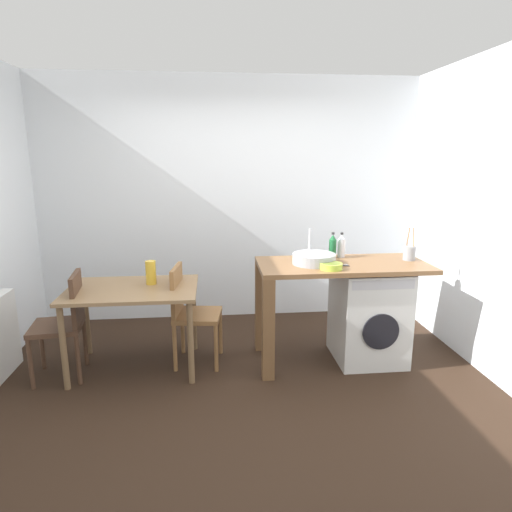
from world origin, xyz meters
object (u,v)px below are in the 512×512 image
(mixing_bowl, at_px, (331,266))
(vase, at_px, (151,273))
(washing_machine, at_px, (369,314))
(bottle_squat_brown, at_px, (341,246))
(dining_table, at_px, (133,298))
(bottle_tall_green, at_px, (333,246))
(chair_person_seat, at_px, (65,319))
(chair_opposite, at_px, (189,309))
(utensil_crock, at_px, (409,253))

(mixing_bowl, bearing_deg, vase, 167.99)
(washing_machine, height_order, bottle_squat_brown, bottle_squat_brown)
(mixing_bowl, relative_size, vase, 0.89)
(dining_table, distance_m, washing_machine, 2.11)
(washing_machine, xyz_separation_m, bottle_tall_green, (-0.30, 0.20, 0.60))
(chair_person_seat, xyz_separation_m, mixing_bowl, (2.22, -0.13, 0.44))
(chair_opposite, height_order, bottle_squat_brown, bottle_squat_brown)
(mixing_bowl, bearing_deg, bottle_tall_green, 73.47)
(washing_machine, distance_m, mixing_bowl, 0.70)
(chair_opposite, bearing_deg, bottle_squat_brown, 103.01)
(chair_person_seat, distance_m, utensil_crock, 3.06)
(vase, bearing_deg, utensil_crock, -1.85)
(vase, bearing_deg, mixing_bowl, -12.01)
(chair_person_seat, height_order, vase, vase)
(chair_person_seat, distance_m, washing_machine, 2.65)
(bottle_tall_green, bearing_deg, chair_person_seat, -173.50)
(chair_opposite, xyz_separation_m, mixing_bowl, (1.20, -0.28, 0.44))
(bottle_squat_brown, distance_m, utensil_crock, 0.61)
(washing_machine, height_order, bottle_tall_green, bottle_tall_green)
(vase, bearing_deg, bottle_squat_brown, 3.46)
(washing_machine, xyz_separation_m, mixing_bowl, (-0.42, -0.20, 0.52))
(chair_opposite, bearing_deg, chair_person_seat, -74.50)
(dining_table, xyz_separation_m, bottle_squat_brown, (1.89, 0.21, 0.38))
(utensil_crock, distance_m, vase, 2.33)
(chair_person_seat, distance_m, bottle_tall_green, 2.42)
(washing_machine, relative_size, vase, 4.11)
(dining_table, bearing_deg, washing_machine, -0.75)
(washing_machine, bearing_deg, chair_person_seat, -178.62)
(bottle_tall_green, relative_size, utensil_crock, 0.80)
(chair_opposite, bearing_deg, utensil_crock, 96.13)
(bottle_tall_green, distance_m, vase, 1.66)
(chair_opposite, relative_size, bottle_tall_green, 3.74)
(washing_machine, bearing_deg, bottle_squat_brown, 132.44)
(washing_machine, height_order, vase, vase)
(chair_opposite, xyz_separation_m, utensil_crock, (1.99, -0.03, 0.48))
(bottle_squat_brown, height_order, vase, bottle_squat_brown)
(mixing_bowl, bearing_deg, washing_machine, 25.02)
(chair_person_seat, xyz_separation_m, chair_opposite, (1.02, 0.15, 0.00))
(vase, bearing_deg, washing_machine, -3.73)
(bottle_tall_green, bearing_deg, utensil_crock, -12.65)
(dining_table, height_order, bottle_squat_brown, bottle_squat_brown)
(washing_machine, distance_m, bottle_squat_brown, 0.67)
(chair_person_seat, relative_size, bottle_tall_green, 3.74)
(chair_person_seat, bearing_deg, mixing_bowl, -100.13)
(mixing_bowl, distance_m, vase, 1.57)
(bottle_tall_green, distance_m, utensil_crock, 0.69)
(chair_person_seat, bearing_deg, utensil_crock, -94.48)
(chair_opposite, distance_m, mixing_bowl, 1.31)
(chair_opposite, relative_size, washing_machine, 1.05)
(chair_person_seat, relative_size, vase, 4.30)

